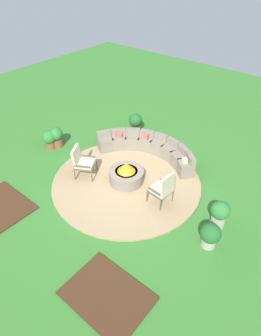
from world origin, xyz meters
name	(u,v)px	position (x,y,z in m)	size (l,w,h in m)	color
ground_plane	(126,182)	(0.00, 0.00, 0.00)	(24.00, 24.00, 0.00)	#387A2D
patio_circle	(126,181)	(0.00, 0.00, 0.03)	(4.65, 4.65, 0.06)	tan
mulch_bed_left	(0,206)	(-2.09, -3.13, 0.02)	(1.80, 1.33, 0.04)	#472B19
mulch_bed_right	(107,295)	(2.09, -3.13, 0.02)	(1.80, 1.33, 0.04)	#472B19
fire_pit	(126,174)	(0.00, 0.00, 0.32)	(1.08, 1.08, 0.68)	gray
curved_stone_bench	(149,148)	(-0.32, 1.58, 0.35)	(3.59, 1.61, 0.71)	gray
lounge_chair_front_left	(82,161)	(-1.27, -0.63, 0.60)	(0.83, 0.84, 1.03)	brown
lounge_chair_front_right	(163,188)	(1.41, -0.09, 0.61)	(0.61, 0.63, 1.04)	brown
potted_plant_0	(210,235)	(3.12, -0.54, 0.38)	(0.52, 0.52, 0.69)	#A89E8E
potted_plant_1	(220,213)	(3.00, 0.20, 0.44)	(0.50, 0.50, 0.80)	#A89E8E
potted_plant_2	(135,121)	(-1.91, 2.80, 0.37)	(0.46, 0.46, 0.68)	#A89E8E
potted_plant_3	(57,137)	(-3.32, -0.02, 0.41)	(0.47, 0.47, 0.76)	brown
potted_plant_4	(49,139)	(-3.43, -0.27, 0.38)	(0.49, 0.49, 0.71)	brown
potted_plant_5	(135,123)	(-1.72, 2.59, 0.43)	(0.52, 0.52, 0.80)	brown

